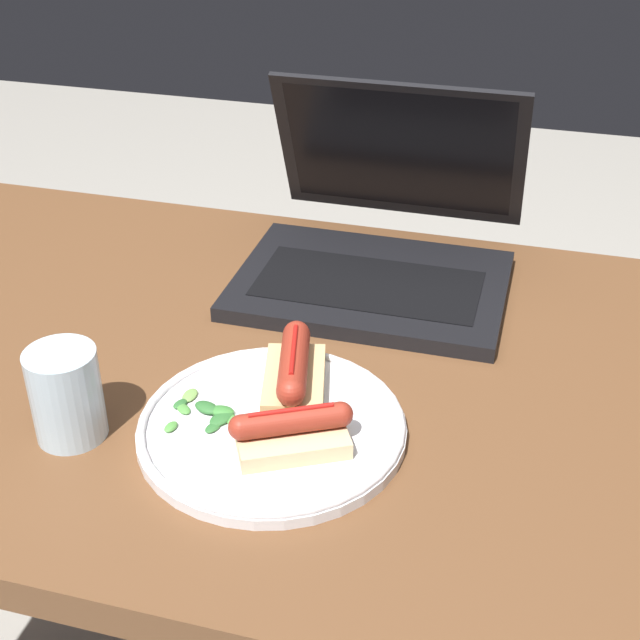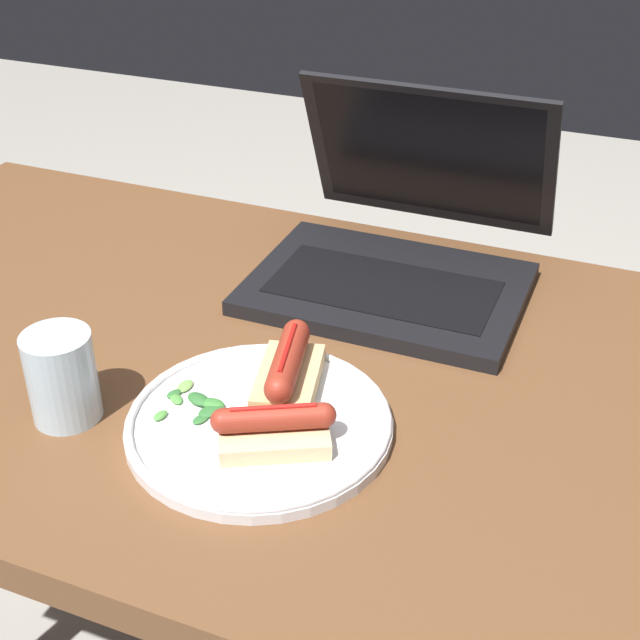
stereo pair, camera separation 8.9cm
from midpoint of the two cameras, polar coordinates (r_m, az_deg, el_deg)
desk at (r=1.01m, az=-6.98°, el=-6.76°), size 1.20×0.68×0.76m
laptop at (r=1.08m, az=1.47°, el=4.78°), size 0.32×0.32×0.22m
plate at (r=0.84m, az=-6.16°, el=-6.91°), size 0.25×0.25×0.02m
sausage_toast_left at (r=0.87m, az=-4.63°, el=-3.41°), size 0.08×0.12×0.05m
sausage_toast_middle at (r=0.80m, az=-5.05°, el=-7.19°), size 0.12×0.10×0.04m
salad_pile at (r=0.86m, az=-10.26°, el=-5.89°), size 0.07×0.07×0.01m
drinking_glass at (r=0.86m, az=-18.85°, el=-4.64°), size 0.07×0.07×0.09m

